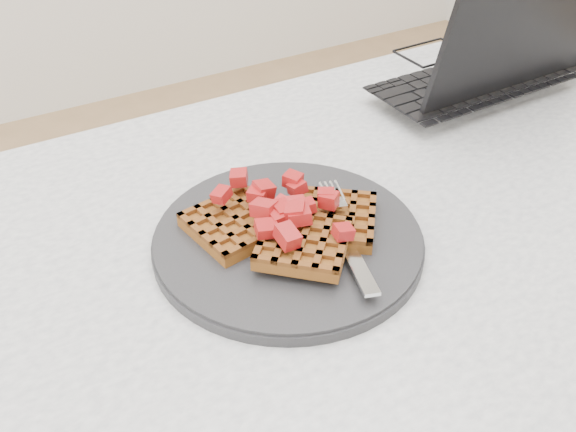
# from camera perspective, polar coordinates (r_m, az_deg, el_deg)

# --- Properties ---
(table) EXTENTS (1.20, 0.80, 0.75)m
(table) POSITION_cam_1_polar(r_m,az_deg,el_deg) (0.79, 7.02, -8.43)
(table) COLOR silver
(table) RESTS_ON ground
(plate) EXTENTS (0.29, 0.29, 0.02)m
(plate) POSITION_cam_1_polar(r_m,az_deg,el_deg) (0.70, 0.00, -2.10)
(plate) COLOR #232326
(plate) RESTS_ON table
(waffles) EXTENTS (0.21, 0.19, 0.03)m
(waffles) POSITION_cam_1_polar(r_m,az_deg,el_deg) (0.68, 0.17, -1.01)
(waffles) COLOR brown
(waffles) RESTS_ON plate
(strawberry_pile) EXTENTS (0.15, 0.15, 0.02)m
(strawberry_pile) POSITION_cam_1_polar(r_m,az_deg,el_deg) (0.67, 0.00, 0.96)
(strawberry_pile) COLOR maroon
(strawberry_pile) RESTS_ON waffles
(fork) EXTENTS (0.08, 0.18, 0.02)m
(fork) POSITION_cam_1_polar(r_m,az_deg,el_deg) (0.68, 5.01, -1.73)
(fork) COLOR silver
(fork) RESTS_ON plate
(laptop) EXTENTS (0.36, 0.26, 0.24)m
(laptop) POSITION_cam_1_polar(r_m,az_deg,el_deg) (1.06, 15.97, 12.87)
(laptop) COLOR black
(laptop) RESTS_ON table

